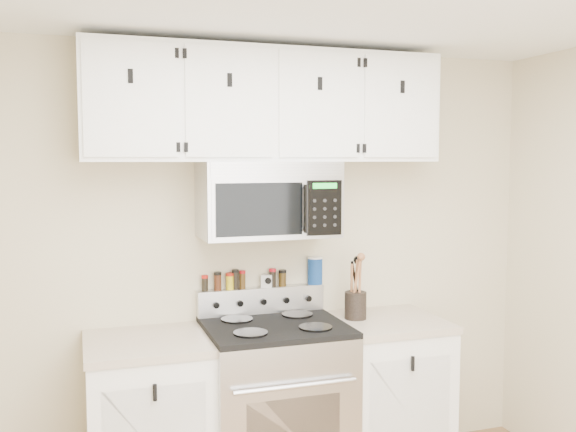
% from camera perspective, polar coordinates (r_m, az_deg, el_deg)
% --- Properties ---
extents(back_wall, '(3.50, 0.01, 2.50)m').
position_cam_1_polar(back_wall, '(3.81, -2.57, -4.05)').
color(back_wall, '#BBB08C').
rests_on(back_wall, floor).
extents(range, '(0.76, 0.65, 1.10)m').
position_cam_1_polar(range, '(3.72, -1.14, -16.50)').
color(range, '#B7B7BA').
rests_on(range, floor).
extents(base_cabinet_left, '(0.64, 0.62, 0.92)m').
position_cam_1_polar(base_cabinet_left, '(3.62, -12.27, -17.66)').
color(base_cabinet_left, white).
rests_on(base_cabinet_left, floor).
extents(base_cabinet_right, '(0.64, 0.62, 0.92)m').
position_cam_1_polar(base_cabinet_right, '(3.99, 8.64, -15.42)').
color(base_cabinet_right, white).
rests_on(base_cabinet_right, floor).
extents(microwave, '(0.76, 0.44, 0.42)m').
position_cam_1_polar(microwave, '(3.59, -1.76, 1.49)').
color(microwave, '#9E9EA3').
rests_on(microwave, back_wall).
extents(upper_cabinets, '(2.00, 0.35, 0.62)m').
position_cam_1_polar(upper_cabinets, '(3.62, -1.91, 9.77)').
color(upper_cabinets, white).
rests_on(upper_cabinets, back_wall).
extents(utensil_crock, '(0.13, 0.13, 0.37)m').
position_cam_1_polar(utensil_crock, '(3.81, 6.02, -7.70)').
color(utensil_crock, black).
rests_on(utensil_crock, base_cabinet_right).
extents(kitchen_timer, '(0.08, 0.08, 0.07)m').
position_cam_1_polar(kitchen_timer, '(3.81, -1.89, -5.78)').
color(kitchen_timer, silver).
rests_on(kitchen_timer, range).
extents(salt_canister, '(0.09, 0.09, 0.17)m').
position_cam_1_polar(salt_canister, '(3.89, 2.42, -4.84)').
color(salt_canister, navy).
rests_on(salt_canister, range).
extents(spice_jar_0, '(0.04, 0.04, 0.09)m').
position_cam_1_polar(spice_jar_0, '(3.72, -7.40, -5.93)').
color(spice_jar_0, black).
rests_on(spice_jar_0, range).
extents(spice_jar_1, '(0.04, 0.04, 0.11)m').
position_cam_1_polar(spice_jar_1, '(3.73, -6.27, -5.77)').
color(spice_jar_1, '#431F10').
rests_on(spice_jar_1, range).
extents(spice_jar_2, '(0.05, 0.05, 0.10)m').
position_cam_1_polar(spice_jar_2, '(3.75, -5.19, -5.79)').
color(spice_jar_2, gold).
rests_on(spice_jar_2, range).
extents(spice_jar_3, '(0.04, 0.04, 0.11)m').
position_cam_1_polar(spice_jar_3, '(3.75, -4.70, -5.62)').
color(spice_jar_3, black).
rests_on(spice_jar_3, range).
extents(spice_jar_4, '(0.04, 0.04, 0.11)m').
position_cam_1_polar(spice_jar_4, '(3.76, -4.07, -5.65)').
color(spice_jar_4, '#432C10').
rests_on(spice_jar_4, range).
extents(spice_jar_5, '(0.04, 0.04, 0.11)m').
position_cam_1_polar(spice_jar_5, '(3.81, -1.39, -5.49)').
color(spice_jar_5, black).
rests_on(spice_jar_5, range).
extents(spice_jar_6, '(0.05, 0.05, 0.10)m').
position_cam_1_polar(spice_jar_6, '(3.83, -0.49, -5.53)').
color(spice_jar_6, '#3D2A0E').
rests_on(spice_jar_6, range).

